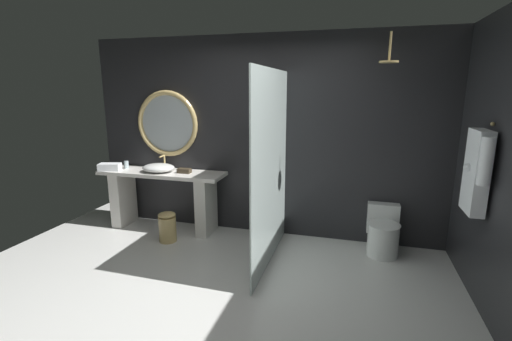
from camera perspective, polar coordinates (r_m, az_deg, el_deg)
ground_plane at (r=3.47m, az=-7.17°, el=-20.86°), size 5.76×5.76×0.00m
back_wall_panel at (r=4.73m, az=1.32°, el=5.31°), size 4.80×0.10×2.60m
side_wall_right at (r=3.66m, az=34.32°, el=0.84°), size 0.10×2.47×2.60m
vanity_counter at (r=5.13m, az=-14.62°, el=-3.57°), size 1.75×0.49×0.82m
vessel_sink at (r=5.02m, az=-15.27°, el=0.44°), size 0.45×0.37×0.21m
tumbler_cup at (r=5.39m, az=-19.97°, el=0.89°), size 0.06×0.06×0.10m
tissue_box at (r=4.88m, az=-11.36°, el=-0.03°), size 0.18×0.10×0.06m
round_wall_mirror at (r=5.15m, az=-13.96°, el=7.25°), size 0.91×0.07×0.91m
shower_glass_panel at (r=3.90m, az=2.39°, el=0.18°), size 0.02×1.58×2.13m
rain_shower_head at (r=4.15m, az=20.45°, el=16.30°), size 0.20×0.20×0.31m
hanging_bathrobe at (r=3.70m, az=31.76°, el=0.24°), size 0.20×0.51×0.81m
toilet at (r=4.56m, az=19.58°, el=-9.39°), size 0.37×0.52×0.56m
waste_bin at (r=4.78m, az=-13.94°, el=-8.68°), size 0.22×0.22×0.39m
folded_hand_towel at (r=5.32m, az=-22.29°, el=0.52°), size 0.32×0.24×0.10m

